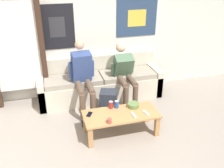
{
  "coord_description": "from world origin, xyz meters",
  "views": [
    {
      "loc": [
        -0.86,
        -2.45,
        2.49
      ],
      "look_at": [
        0.13,
        1.16,
        0.67
      ],
      "focal_mm": 40.0,
      "sensor_mm": 36.0,
      "label": 1
    }
  ],
  "objects": [
    {
      "name": "drink_can_blue",
      "position": [
        0.14,
        0.89,
        0.44
      ],
      "size": [
        0.07,
        0.07,
        0.12
      ],
      "color": "#28479E",
      "rests_on": "coffee_table"
    },
    {
      "name": "backpack",
      "position": [
        0.1,
        1.28,
        0.23
      ],
      "size": [
        0.37,
        0.37,
        0.47
      ],
      "color": "#282D38",
      "rests_on": "ground_plane"
    },
    {
      "name": "coffee_table",
      "position": [
        0.15,
        0.7,
        0.31
      ],
      "size": [
        1.18,
        0.52,
        0.37
      ],
      "color": "#B27F4C",
      "rests_on": "ground_plane"
    },
    {
      "name": "door_frame",
      "position": [
        -1.38,
        2.12,
        1.2
      ],
      "size": [
        1.0,
        0.1,
        2.15
      ],
      "color": "#382319",
      "rests_on": "ground_plane"
    },
    {
      "name": "ground_plane",
      "position": [
        0.0,
        0.0,
        0.0
      ],
      "size": [
        18.0,
        18.0,
        0.0
      ],
      "primitive_type": "plane",
      "color": "gray"
    },
    {
      "name": "wall_back",
      "position": [
        0.0,
        2.34,
        1.28
      ],
      "size": [
        10.0,
        0.07,
        2.55
      ],
      "color": "silver",
      "rests_on": "ground_plane"
    },
    {
      "name": "drink_can_red",
      "position": [
        0.04,
        0.9,
        0.44
      ],
      "size": [
        0.07,
        0.07,
        0.12
      ],
      "color": "maroon",
      "rests_on": "coffee_table"
    },
    {
      "name": "person_seated_teen",
      "position": [
        0.52,
        1.66,
        0.64
      ],
      "size": [
        0.47,
        0.93,
        1.15
      ],
      "color": "brown",
      "rests_on": "ground_plane"
    },
    {
      "name": "person_seated_adult",
      "position": [
        -0.28,
        1.61,
        0.69
      ],
      "size": [
        0.47,
        0.9,
        1.29
      ],
      "color": "brown",
      "rests_on": "ground_plane"
    },
    {
      "name": "game_controller_near_right",
      "position": [
        0.53,
        0.6,
        0.39
      ],
      "size": [
        0.07,
        0.15,
        0.03
      ],
      "color": "white",
      "rests_on": "coffee_table"
    },
    {
      "name": "couch",
      "position": [
        0.11,
        1.99,
        0.3
      ],
      "size": [
        2.43,
        0.69,
        0.82
      ],
      "color": "beige",
      "rests_on": "ground_plane"
    },
    {
      "name": "cell_phone",
      "position": [
        -0.33,
        0.8,
        0.38
      ],
      "size": [
        0.12,
        0.15,
        0.01
      ],
      "color": "black",
      "rests_on": "coffee_table"
    },
    {
      "name": "pillar_candle",
      "position": [
        -0.09,
        0.5,
        0.41
      ],
      "size": [
        0.07,
        0.07,
        0.09
      ],
      "color": "#B24C42",
      "rests_on": "coffee_table"
    },
    {
      "name": "game_controller_near_left",
      "position": [
        0.32,
        0.59,
        0.39
      ],
      "size": [
        0.05,
        0.15,
        0.03
      ],
      "color": "white",
      "rests_on": "coffee_table"
    },
    {
      "name": "ceramic_bowl",
      "position": [
        0.41,
        0.83,
        0.42
      ],
      "size": [
        0.19,
        0.19,
        0.07
      ],
      "color": "#607F47",
      "rests_on": "coffee_table"
    }
  ]
}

